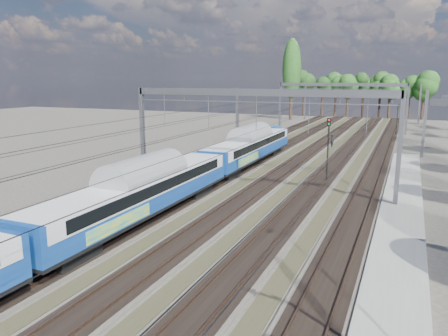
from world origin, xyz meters
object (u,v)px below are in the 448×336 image
at_px(signal_near, 328,142).
at_px(signal_far, 397,116).
at_px(emu_train, 139,187).
at_px(worker, 332,141).

xyz_separation_m(signal_near, signal_far, (4.95, 40.04, -0.47)).
bearing_deg(emu_train, signal_near, 61.41).
xyz_separation_m(emu_train, signal_far, (14.52, 57.59, 0.76)).
relative_size(worker, signal_far, 0.35).
bearing_deg(worker, signal_near, -171.76).
distance_m(emu_train, signal_near, 20.02).
relative_size(signal_near, signal_far, 1.14).
bearing_deg(signal_near, worker, 101.19).
bearing_deg(signal_near, emu_train, -115.40).
distance_m(emu_train, worker, 40.17).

